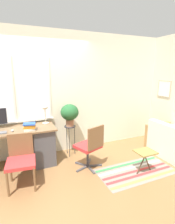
% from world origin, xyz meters
% --- Properties ---
extents(ground_plane, '(14.00, 14.00, 0.00)m').
position_xyz_m(ground_plane, '(0.00, 0.00, 0.00)').
color(ground_plane, olive).
extents(wall_back_with_window, '(9.00, 0.12, 2.70)m').
position_xyz_m(wall_back_with_window, '(-0.01, 0.72, 1.35)').
color(wall_back_with_window, beige).
rests_on(wall_back_with_window, ground_plane).
extents(wall_right_with_picture, '(0.08, 9.00, 2.70)m').
position_xyz_m(wall_right_with_picture, '(3.24, 0.00, 1.35)').
color(wall_right_with_picture, beige).
rests_on(wall_right_with_picture, ground_plane).
extents(mouse, '(0.04, 0.07, 0.04)m').
position_xyz_m(mouse, '(-0.46, 0.21, 0.79)').
color(mouse, silver).
rests_on(mouse, desk).
extents(desk_lamp, '(0.15, 0.15, 0.38)m').
position_xyz_m(desk_lamp, '(0.19, 0.50, 1.05)').
color(desk_lamp, '#BCB299').
rests_on(desk_lamp, desk).
extents(book_stack, '(0.24, 0.21, 0.14)m').
position_xyz_m(book_stack, '(-0.17, 0.17, 0.85)').
color(book_stack, white).
rests_on(book_stack, desk).
extents(desk_chair_wooden, '(0.49, 0.49, 0.84)m').
position_xyz_m(desk_chair_wooden, '(-0.37, -0.29, 0.46)').
color(desk_chair_wooden, brown).
rests_on(desk_chair_wooden, ground_plane).
extents(office_chair_swivel, '(0.55, 0.55, 0.88)m').
position_xyz_m(office_chair_swivel, '(0.86, -0.29, 0.47)').
color(office_chair_swivel, '#47474C').
rests_on(office_chair_swivel, ground_plane).
extents(plant_stand, '(0.24, 0.24, 0.68)m').
position_xyz_m(plant_stand, '(0.69, 0.41, 0.58)').
color(plant_stand, '#333338').
rests_on(plant_stand, ground_plane).
extents(potted_plant, '(0.39, 0.39, 0.48)m').
position_xyz_m(potted_plant, '(0.69, 0.41, 0.97)').
color(potted_plant, '#9E6B4C').
rests_on(potted_plant, plant_stand).
extents(floor_rug_striped, '(1.46, 0.73, 0.01)m').
position_xyz_m(floor_rug_striped, '(1.61, -0.74, 0.00)').
color(floor_rug_striped, gray).
rests_on(floor_rug_striped, ground_plane).
extents(folding_stool, '(0.35, 0.30, 0.43)m').
position_xyz_m(folding_stool, '(1.73, -0.81, 0.37)').
color(folding_stool, olive).
rests_on(folding_stool, ground_plane).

